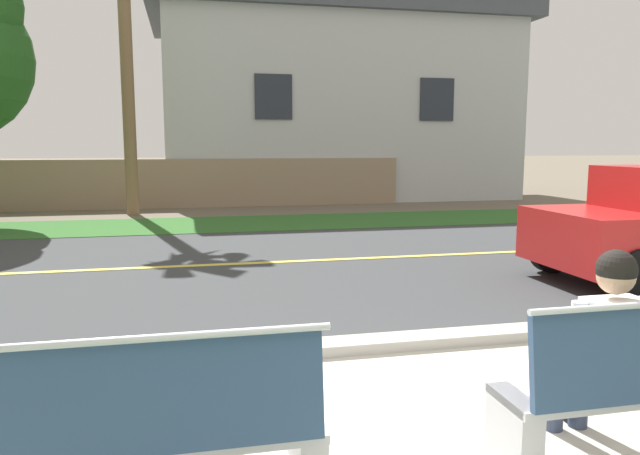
% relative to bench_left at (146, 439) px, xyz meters
% --- Properties ---
extents(ground_plane, '(140.00, 140.00, 0.00)m').
position_rel_bench_left_xyz_m(ground_plane, '(1.39, 7.81, -0.45)').
color(ground_plane, '#665B4C').
extents(curb_edge, '(44.00, 0.30, 0.11)m').
position_rel_bench_left_xyz_m(curb_edge, '(1.39, 2.16, -0.40)').
color(curb_edge, '#ADA89E').
rests_on(curb_edge, ground_plane).
extents(street_asphalt, '(52.00, 8.00, 0.01)m').
position_rel_bench_left_xyz_m(street_asphalt, '(1.39, 6.31, -0.45)').
color(street_asphalt, '#383A3D').
rests_on(street_asphalt, ground_plane).
extents(road_centre_line, '(48.00, 0.14, 0.01)m').
position_rel_bench_left_xyz_m(road_centre_line, '(1.39, 6.31, -0.44)').
color(road_centre_line, '#E0CC4C').
rests_on(road_centre_line, ground_plane).
extents(far_verge_grass, '(48.00, 2.80, 0.02)m').
position_rel_bench_left_xyz_m(far_verge_grass, '(1.39, 11.01, -0.44)').
color(far_verge_grass, '#2D6026').
rests_on(far_verge_grass, ground_plane).
extents(bench_left, '(1.73, 0.48, 1.01)m').
position_rel_bench_left_xyz_m(bench_left, '(0.00, 0.00, 0.00)').
color(bench_left, silver).
rests_on(bench_left, ground_plane).
extents(seated_person_white, '(0.52, 0.68, 1.25)m').
position_rel_bench_left_xyz_m(seated_person_white, '(2.58, 0.17, 0.22)').
color(seated_person_white, '#333D56').
rests_on(seated_person_white, ground_plane).
extents(garden_wall, '(13.00, 0.36, 1.40)m').
position_rel_bench_left_xyz_m(garden_wall, '(0.05, 14.95, 0.25)').
color(garden_wall, gray).
rests_on(garden_wall, ground_plane).
extents(house_across_street, '(12.27, 6.91, 6.40)m').
position_rel_bench_left_xyz_m(house_across_street, '(5.34, 18.14, 2.79)').
color(house_across_street, '#B7BCC1').
rests_on(house_across_street, ground_plane).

